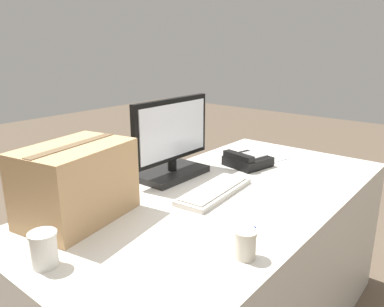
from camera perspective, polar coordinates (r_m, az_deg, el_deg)
The scene contains 9 objects.
office_desk at distance 1.83m, azimuth 4.65°, elevation -17.01°, with size 1.80×0.90×0.76m.
monitor at distance 1.81m, azimuth -3.06°, elevation 1.42°, with size 0.49×0.20×0.38m.
keyboard at distance 1.64m, azimuth 3.43°, elevation -5.71°, with size 0.43×0.18×0.03m.
desk_phone at distance 2.02m, azimuth 8.37°, elevation -1.04°, with size 0.24×0.24×0.08m.
paper_cup_left at distance 1.20m, azimuth -21.64°, elevation -13.40°, with size 0.08×0.08×0.11m.
paper_cup_right at distance 1.18m, azimuth 8.12°, elevation -13.49°, with size 0.07×0.07×0.09m.
spoon at distance 2.13m, azimuth 12.98°, elevation -1.17°, with size 0.16×0.05×0.00m.
cardboard_box at distance 1.44m, azimuth -17.20°, elevation -4.23°, with size 0.44×0.34×0.28m.
pen_marker at distance 1.31m, azimuth 8.73°, elevation -12.23°, with size 0.12×0.04×0.01m.
Camera 1 is at (-1.27, -0.86, 1.38)m, focal length 35.00 mm.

